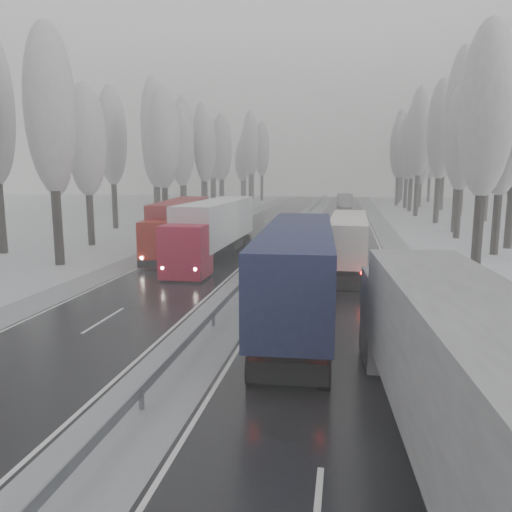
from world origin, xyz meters
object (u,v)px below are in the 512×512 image
(truck_cream_box, at_px, (349,238))
(truck_red_white, at_px, (214,226))
(truck_grey_tarp, at_px, (461,373))
(box_truck_distant, at_px, (344,200))
(truck_red_red, at_px, (179,223))
(truck_blue_box, at_px, (299,266))

(truck_cream_box, bearing_deg, truck_red_white, 173.87)
(truck_grey_tarp, xyz_separation_m, box_truck_distant, (-2.86, 87.69, -1.13))
(truck_red_white, relative_size, truck_red_red, 1.04)
(truck_red_white, bearing_deg, truck_blue_box, -61.35)
(truck_red_white, bearing_deg, truck_red_red, 139.34)
(truck_blue_box, xyz_separation_m, truck_red_red, (-11.85, 18.18, -0.07))
(truck_blue_box, height_order, truck_red_white, truck_red_white)
(truck_blue_box, relative_size, truck_red_white, 0.99)
(truck_blue_box, distance_m, truck_red_white, 16.73)
(truck_cream_box, xyz_separation_m, truck_red_white, (-10.18, 1.30, 0.45))
(box_truck_distant, height_order, truck_red_white, truck_red_white)
(truck_cream_box, height_order, truck_red_red, truck_red_red)
(truck_blue_box, bearing_deg, truck_grey_tarp, -70.78)
(box_truck_distant, distance_m, truck_red_white, 62.44)
(truck_grey_tarp, height_order, truck_red_red, truck_red_red)
(truck_red_white, distance_m, truck_red_red, 5.23)
(truck_grey_tarp, distance_m, truck_blue_box, 12.15)
(box_truck_distant, xyz_separation_m, truck_red_white, (-9.62, -61.68, 1.28))
(truck_blue_box, height_order, truck_cream_box, truck_blue_box)
(truck_grey_tarp, xyz_separation_m, truck_blue_box, (-4.58, 11.26, 0.10))
(box_truck_distant, bearing_deg, truck_red_white, -105.91)
(truck_blue_box, xyz_separation_m, box_truck_distant, (1.71, 76.43, -1.23))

